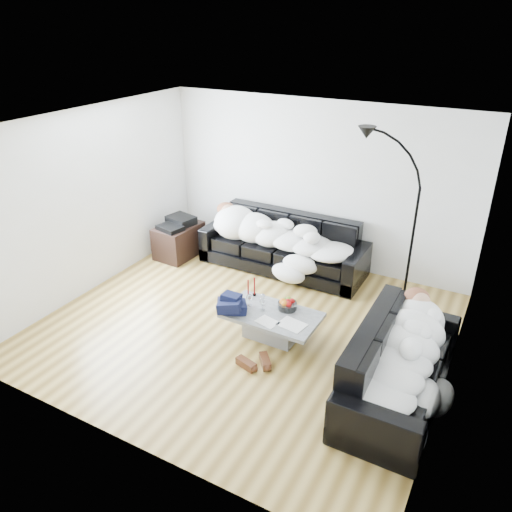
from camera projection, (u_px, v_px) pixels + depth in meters
The scene contains 24 objects.
ground at pixel (245, 326), 6.56m from camera, with size 5.00×5.00×0.00m, color brown.
wall_back at pixel (316, 185), 7.76m from camera, with size 5.00×0.02×2.60m, color silver.
wall_left at pixel (91, 202), 7.06m from camera, with size 0.02×4.50×2.60m, color silver.
wall_right at pixel (464, 285), 4.91m from camera, with size 0.02×4.50×2.60m, color silver.
ceiling at pixel (243, 126), 5.41m from camera, with size 5.00×5.00×0.00m, color white.
sofa_back at pixel (283, 244), 7.86m from camera, with size 2.62×0.91×0.86m, color black.
sofa_right at pixel (401, 364), 5.20m from camera, with size 2.06×0.88×0.83m, color black.
sleeper_back at pixel (282, 232), 7.73m from camera, with size 2.22×0.77×0.44m, color white, non-canonical shape.
sleeper_right at pixel (403, 347), 5.11m from camera, with size 1.76×0.74×0.43m, color white, non-canonical shape.
teal_cushion at pixel (413, 309), 5.60m from camera, with size 0.36×0.30×0.20m, color #0A4A2D.
coffee_table at pixel (272, 325), 6.28m from camera, with size 1.18×0.69×0.34m, color #939699.
fruit_bowl at pixel (288, 304), 6.26m from camera, with size 0.24×0.24×0.15m, color white.
wine_glass_a at pixel (263, 299), 6.35m from camera, with size 0.07×0.07×0.16m, color white.
wine_glass_b at pixel (249, 300), 6.33m from camera, with size 0.07×0.07×0.16m, color white.
wine_glass_c at pixel (263, 304), 6.22m from camera, with size 0.08×0.08×0.19m, color white.
candle_left at pixel (248, 289), 6.48m from camera, with size 0.05×0.05×0.26m, color maroon.
candle_right at pixel (254, 287), 6.53m from camera, with size 0.05×0.05×0.26m, color maroon.
newspaper_a at pixel (292, 324), 5.97m from camera, with size 0.32×0.24×0.01m, color silver.
newspaper_b at pixel (267, 322), 6.02m from camera, with size 0.27×0.19×0.01m, color silver.
navy_jacket at pixel (231, 300), 6.16m from camera, with size 0.38×0.32×0.19m, color black, non-canonical shape.
shoes at pixel (255, 362), 5.80m from camera, with size 0.45×0.33×0.10m, color #472311, non-canonical shape.
av_cabinet at pixel (179, 241), 8.35m from camera, with size 0.54×0.79×0.54m, color black.
stereo at pixel (178, 222), 8.21m from camera, with size 0.44×0.34×0.13m, color black.
floor_lamp at pixel (412, 238), 6.46m from camera, with size 0.78×0.31×2.15m, color black, non-canonical shape.
Camera 1 is at (2.75, -4.74, 3.72)m, focal length 35.00 mm.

